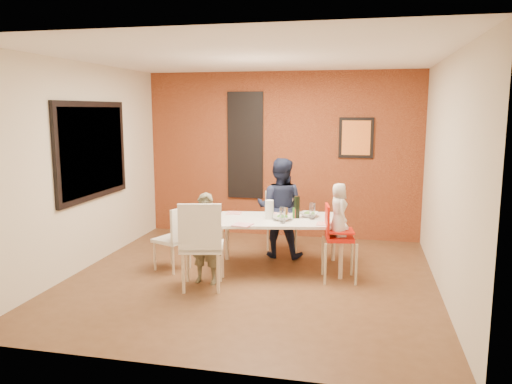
% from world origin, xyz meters
% --- Properties ---
extents(ground, '(4.50, 4.50, 0.00)m').
position_xyz_m(ground, '(0.00, 0.00, 0.00)').
color(ground, brown).
rests_on(ground, ground).
extents(ceiling, '(4.50, 4.50, 0.02)m').
position_xyz_m(ceiling, '(0.00, 0.00, 2.70)').
color(ceiling, white).
rests_on(ceiling, wall_back).
extents(wall_back, '(4.50, 0.02, 2.70)m').
position_xyz_m(wall_back, '(0.00, 2.25, 1.35)').
color(wall_back, beige).
rests_on(wall_back, ground).
extents(wall_front, '(4.50, 0.02, 2.70)m').
position_xyz_m(wall_front, '(0.00, -2.25, 1.35)').
color(wall_front, beige).
rests_on(wall_front, ground).
extents(wall_left, '(0.02, 4.50, 2.70)m').
position_xyz_m(wall_left, '(-2.25, 0.00, 1.35)').
color(wall_left, beige).
rests_on(wall_left, ground).
extents(wall_right, '(0.02, 4.50, 2.70)m').
position_xyz_m(wall_right, '(2.25, 0.00, 1.35)').
color(wall_right, beige).
rests_on(wall_right, ground).
extents(brick_accent_wall, '(4.50, 0.02, 2.70)m').
position_xyz_m(brick_accent_wall, '(0.00, 2.23, 1.35)').
color(brick_accent_wall, maroon).
rests_on(brick_accent_wall, ground).
extents(picture_window_frame, '(0.05, 1.70, 1.30)m').
position_xyz_m(picture_window_frame, '(-2.22, 0.20, 1.55)').
color(picture_window_frame, black).
rests_on(picture_window_frame, wall_left).
extents(picture_window_pane, '(0.02, 1.55, 1.15)m').
position_xyz_m(picture_window_pane, '(-2.21, 0.20, 1.55)').
color(picture_window_pane, black).
rests_on(picture_window_pane, wall_left).
extents(glassblock_strip, '(0.55, 0.03, 1.70)m').
position_xyz_m(glassblock_strip, '(-0.60, 2.21, 1.50)').
color(glassblock_strip, '#B5C0C5').
rests_on(glassblock_strip, wall_back).
extents(glassblock_surround, '(0.60, 0.03, 1.76)m').
position_xyz_m(glassblock_surround, '(-0.60, 2.21, 1.50)').
color(glassblock_surround, black).
rests_on(glassblock_surround, wall_back).
extents(art_print_frame, '(0.54, 0.03, 0.64)m').
position_xyz_m(art_print_frame, '(1.20, 2.21, 1.65)').
color(art_print_frame, black).
rests_on(art_print_frame, wall_back).
extents(art_print_canvas, '(0.44, 0.01, 0.54)m').
position_xyz_m(art_print_canvas, '(1.20, 2.19, 1.65)').
color(art_print_canvas, '#F99637').
rests_on(art_print_canvas, wall_back).
extents(dining_table, '(1.77, 1.19, 0.68)m').
position_xyz_m(dining_table, '(0.30, 0.47, 0.62)').
color(dining_table, white).
rests_on(dining_table, ground).
extents(chair_near, '(0.59, 0.59, 1.05)m').
position_xyz_m(chair_near, '(-0.47, -0.52, 0.59)').
color(chair_near, white).
rests_on(chair_near, ground).
extents(chair_far, '(0.54, 0.54, 0.90)m').
position_xyz_m(chair_far, '(0.16, 1.27, 0.50)').
color(chair_far, white).
rests_on(chair_far, ground).
extents(chair_left, '(0.51, 0.51, 0.85)m').
position_xyz_m(chair_left, '(-1.02, 0.11, 0.48)').
color(chair_left, white).
rests_on(chair_left, ground).
extents(high_chair, '(0.46, 0.46, 0.95)m').
position_xyz_m(high_chair, '(1.03, 0.17, 0.57)').
color(high_chair, red).
rests_on(high_chair, ground).
extents(child_near, '(0.42, 0.29, 1.11)m').
position_xyz_m(child_near, '(-0.49, -0.27, 0.55)').
color(child_near, brown).
rests_on(child_near, ground).
extents(child_far, '(0.72, 0.58, 1.42)m').
position_xyz_m(child_far, '(0.19, 1.04, 0.71)').
color(child_far, '#161B32').
rests_on(child_far, ground).
extents(toddler, '(0.31, 0.37, 0.65)m').
position_xyz_m(toddler, '(1.06, 0.18, 0.89)').
color(toddler, beige).
rests_on(toddler, high_chair).
extents(plate_near_left, '(0.26, 0.26, 0.01)m').
position_xyz_m(plate_near_left, '(-0.10, -0.01, 0.69)').
color(plate_near_left, white).
rests_on(plate_near_left, dining_table).
extents(plate_far_mid, '(0.26, 0.26, 0.01)m').
position_xyz_m(plate_far_mid, '(0.24, 0.82, 0.69)').
color(plate_far_mid, white).
rests_on(plate_far_mid, dining_table).
extents(plate_near_right, '(0.20, 0.20, 0.01)m').
position_xyz_m(plate_near_right, '(0.89, 0.27, 0.69)').
color(plate_near_right, white).
rests_on(plate_near_right, dining_table).
extents(plate_far_left, '(0.22, 0.22, 0.01)m').
position_xyz_m(plate_far_left, '(-0.39, 0.66, 0.69)').
color(plate_far_left, white).
rests_on(plate_far_left, dining_table).
extents(salad_bowl_a, '(0.27, 0.27, 0.06)m').
position_xyz_m(salad_bowl_a, '(0.33, 0.39, 0.71)').
color(salad_bowl_a, silver).
rests_on(salad_bowl_a, dining_table).
extents(salad_bowl_b, '(0.26, 0.26, 0.06)m').
position_xyz_m(salad_bowl_b, '(0.65, 0.67, 0.71)').
color(salad_bowl_b, silver).
rests_on(salad_bowl_b, dining_table).
extents(wine_bottle, '(0.08, 0.08, 0.29)m').
position_xyz_m(wine_bottle, '(0.49, 0.55, 0.83)').
color(wine_bottle, black).
rests_on(wine_bottle, dining_table).
extents(wine_glass_a, '(0.07, 0.07, 0.20)m').
position_xyz_m(wine_glass_a, '(0.36, 0.22, 0.78)').
color(wine_glass_a, silver).
rests_on(wine_glass_a, dining_table).
extents(wine_glass_b, '(0.07, 0.07, 0.21)m').
position_xyz_m(wine_glass_b, '(0.70, 0.52, 0.79)').
color(wine_glass_b, silver).
rests_on(wine_glass_b, dining_table).
extents(paper_towel_roll, '(0.11, 0.11, 0.25)m').
position_xyz_m(paper_towel_roll, '(0.15, 0.42, 0.80)').
color(paper_towel_roll, silver).
rests_on(paper_towel_roll, dining_table).
extents(condiment_red, '(0.03, 0.03, 0.13)m').
position_xyz_m(condiment_red, '(0.47, 0.53, 0.74)').
color(condiment_red, red).
rests_on(condiment_red, dining_table).
extents(condiment_green, '(0.04, 0.04, 0.14)m').
position_xyz_m(condiment_green, '(0.46, 0.52, 0.75)').
color(condiment_green, '#306C24').
rests_on(condiment_green, dining_table).
extents(condiment_brown, '(0.04, 0.04, 0.14)m').
position_xyz_m(condiment_brown, '(0.37, 0.49, 0.75)').
color(condiment_brown, brown).
rests_on(condiment_brown, dining_table).
extents(sippy_cup, '(0.06, 0.06, 0.10)m').
position_xyz_m(sippy_cup, '(1.03, 0.67, 0.73)').
color(sippy_cup, orange).
rests_on(sippy_cup, dining_table).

